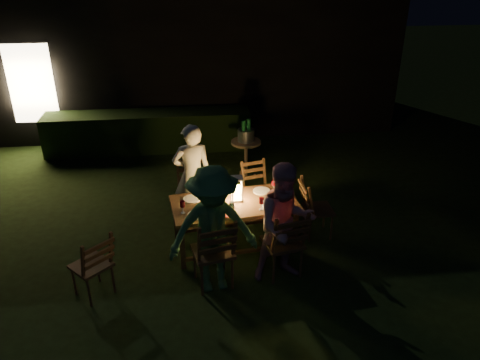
{
  "coord_description": "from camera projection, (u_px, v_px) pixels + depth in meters",
  "views": [
    {
      "loc": [
        0.33,
        -5.59,
        3.81
      ],
      "look_at": [
        1.0,
        0.21,
        0.92
      ],
      "focal_mm": 35.0,
      "sensor_mm": 36.0,
      "label": 1
    }
  ],
  "objects": [
    {
      "name": "person_opp_right",
      "position": [
        285.0,
        224.0,
        5.72
      ],
      "size": [
        0.84,
        0.69,
        1.58
      ],
      "primitive_type": "imported",
      "rotation": [
        0.0,
        0.0,
        0.13
      ],
      "color": "#BC8190",
      "rests_on": "ground"
    },
    {
      "name": "dining_table",
      "position": [
        234.0,
        207.0,
        6.41
      ],
      "size": [
        1.79,
        1.05,
        0.71
      ],
      "rotation": [
        0.0,
        0.0,
        0.13
      ],
      "color": "#442F16",
      "rests_on": "ground"
    },
    {
      "name": "plate_far_right",
      "position": [
        262.0,
        191.0,
        6.66
      ],
      "size": [
        0.25,
        0.25,
        0.01
      ],
      "primitive_type": "cylinder",
      "color": "white",
      "rests_on": "dining_table"
    },
    {
      "name": "bottle_bucket_b",
      "position": [
        249.0,
        132.0,
        8.32
      ],
      "size": [
        0.07,
        0.07,
        0.32
      ],
      "primitive_type": "cylinder",
      "color": "#0F471E",
      "rests_on": "side_table"
    },
    {
      "name": "bottle_table",
      "position": [
        216.0,
        195.0,
        6.26
      ],
      "size": [
        0.07,
        0.07,
        0.28
      ],
      "primitive_type": "cylinder",
      "color": "#0F471E",
      "rests_on": "dining_table"
    },
    {
      "name": "plate_near_left",
      "position": [
        197.0,
        215.0,
        6.06
      ],
      "size": [
        0.25,
        0.25,
        0.01
      ],
      "primitive_type": "cylinder",
      "color": "white",
      "rests_on": "dining_table"
    },
    {
      "name": "wineglass_a",
      "position": [
        209.0,
        190.0,
        6.52
      ],
      "size": [
        0.06,
        0.06,
        0.18
      ],
      "primitive_type": null,
      "color": "#59070F",
      "rests_on": "dining_table"
    },
    {
      "name": "ice_bucket",
      "position": [
        246.0,
        135.0,
        8.31
      ],
      "size": [
        0.3,
        0.3,
        0.22
      ],
      "primitive_type": "cylinder",
      "color": "#A5A8AD",
      "rests_on": "side_table"
    },
    {
      "name": "side_table",
      "position": [
        246.0,
        146.0,
        8.39
      ],
      "size": [
        0.54,
        0.54,
        0.73
      ],
      "color": "olive",
      "rests_on": "ground"
    },
    {
      "name": "chair_near_left",
      "position": [
        214.0,
        263.0,
        5.78
      ],
      "size": [
        0.56,
        0.59,
        1.06
      ],
      "rotation": [
        0.0,
        0.0,
        0.21
      ],
      "color": "#442F16",
      "rests_on": "ground"
    },
    {
      "name": "plate_far_left",
      "position": [
        192.0,
        199.0,
        6.45
      ],
      "size": [
        0.25,
        0.25,
        0.01
      ],
      "primitive_type": "cylinder",
      "color": "white",
      "rests_on": "dining_table"
    },
    {
      "name": "wineglass_c",
      "position": [
        261.0,
        204.0,
        6.16
      ],
      "size": [
        0.06,
        0.06,
        0.18
      ],
      "primitive_type": null,
      "color": "#59070F",
      "rests_on": "dining_table"
    },
    {
      "name": "chair_end",
      "position": [
        316.0,
        218.0,
        6.83
      ],
      "size": [
        0.46,
        0.43,
        0.93
      ],
      "rotation": [
        0.0,
        0.0,
        -1.54
      ],
      "color": "#442F16",
      "rests_on": "ground"
    },
    {
      "name": "wineglass_e",
      "position": [
        232.0,
        208.0,
        6.05
      ],
      "size": [
        0.06,
        0.06,
        0.18
      ],
      "primitive_type": null,
      "color": "silver",
      "rests_on": "dining_table"
    },
    {
      "name": "bottle_bucket_a",
      "position": [
        244.0,
        134.0,
        8.24
      ],
      "size": [
        0.07,
        0.07,
        0.32
      ],
      "primitive_type": "cylinder",
      "color": "#0F471E",
      "rests_on": "side_table"
    },
    {
      "name": "chair_spare",
      "position": [
        94.0,
        276.0,
        5.63
      ],
      "size": [
        0.6,
        0.6,
        0.92
      ],
      "rotation": [
        0.0,
        0.0,
        0.75
      ],
      "color": "#442F16",
      "rests_on": "ground"
    },
    {
      "name": "lantern",
      "position": [
        237.0,
        190.0,
        6.36
      ],
      "size": [
        0.16,
        0.16,
        0.35
      ],
      "color": "white",
      "rests_on": "dining_table"
    },
    {
      "name": "wineglass_b",
      "position": [
        183.0,
        207.0,
        6.08
      ],
      "size": [
        0.06,
        0.06,
        0.18
      ],
      "primitive_type": null,
      "color": "#59070F",
      "rests_on": "dining_table"
    },
    {
      "name": "chair_far_left",
      "position": [
        194.0,
        204.0,
        7.13
      ],
      "size": [
        0.49,
        0.53,
        1.04
      ],
      "rotation": [
        0.0,
        0.0,
        3.21
      ],
      "color": "#442F16",
      "rests_on": "ground"
    },
    {
      "name": "phone",
      "position": [
        193.0,
        219.0,
        5.98
      ],
      "size": [
        0.14,
        0.07,
        0.01
      ],
      "primitive_type": "cube",
      "color": "black",
      "rests_on": "dining_table"
    },
    {
      "name": "napkin_left",
      "position": [
        229.0,
        215.0,
        6.06
      ],
      "size": [
        0.18,
        0.14,
        0.01
      ],
      "primitive_type": "cube",
      "color": "red",
      "rests_on": "dining_table"
    },
    {
      "name": "chair_far_right",
      "position": [
        257.0,
        199.0,
        7.35
      ],
      "size": [
        0.5,
        0.52,
        0.9
      ],
      "rotation": [
        0.0,
        0.0,
        3.39
      ],
      "color": "#442F16",
      "rests_on": "ground"
    },
    {
      "name": "chair_near_right",
      "position": [
        283.0,
        254.0,
        5.98
      ],
      "size": [
        0.56,
        0.58,
        1.03
      ],
      "rotation": [
        0.0,
        0.0,
        0.23
      ],
      "color": "#442F16",
      "rests_on": "ground"
    },
    {
      "name": "garden_envelope",
      "position": [
        171.0,
        51.0,
        11.41
      ],
      "size": [
        40.0,
        40.0,
        3.2
      ],
      "color": "black",
      "rests_on": "ground"
    },
    {
      "name": "person_house_side",
      "position": [
        192.0,
        175.0,
        6.96
      ],
      "size": [
        0.62,
        0.45,
        1.59
      ],
      "primitive_type": "imported",
      "rotation": [
        0.0,
        0.0,
        3.27
      ],
      "color": "beige",
      "rests_on": "ground"
    },
    {
      "name": "wineglass_d",
      "position": [
        274.0,
        186.0,
        6.63
      ],
      "size": [
        0.06,
        0.06,
        0.18
      ],
      "primitive_type": null,
      "color": "#59070F",
      "rests_on": "dining_table"
    },
    {
      "name": "plate_near_right",
      "position": [
        271.0,
        206.0,
        6.28
      ],
      "size": [
        0.25,
        0.25,
        0.01
      ],
      "primitive_type": "cylinder",
      "color": "white",
      "rests_on": "dining_table"
    },
    {
      "name": "person_opp_left",
      "position": [
        213.0,
        231.0,
        5.51
      ],
      "size": [
        1.14,
        0.74,
        1.65
      ],
      "primitive_type": "imported",
      "rotation": [
        0.0,
        0.0,
        0.13
      ],
      "color": "#3A743E",
      "rests_on": "ground"
    },
    {
      "name": "napkin_right",
      "position": [
        280.0,
        208.0,
        6.23
      ],
      "size": [
        0.18,
        0.14,
        0.01
      ],
      "primitive_type": "cube",
      "color": "red",
      "rests_on": "dining_table"
    }
  ]
}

